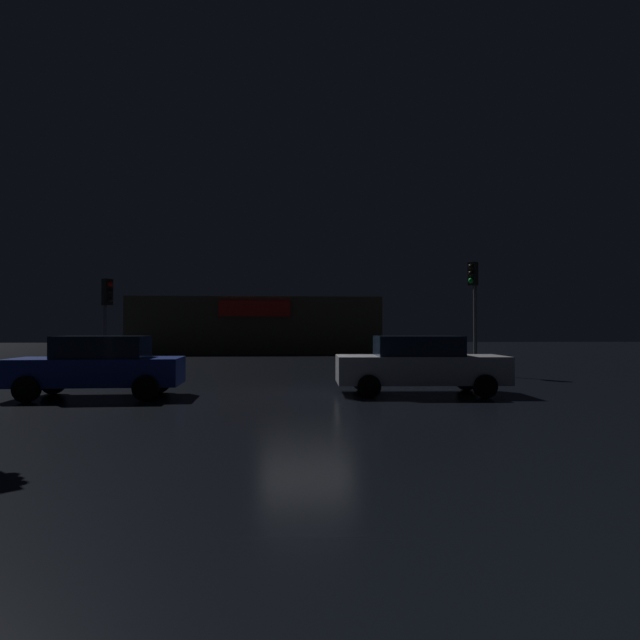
{
  "coord_description": "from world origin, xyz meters",
  "views": [
    {
      "loc": [
        -0.67,
        -15.4,
        1.78
      ],
      "look_at": [
        0.77,
        6.25,
        2.12
      ],
      "focal_mm": 31.8,
      "sensor_mm": 36.0,
      "label": 1
    }
  ],
  "objects_px": {
    "store_building": "(257,326)",
    "traffic_signal_cross_right": "(107,305)",
    "traffic_signal_opposite": "(474,294)",
    "car_far": "(99,366)",
    "car_near": "(420,364)"
  },
  "relations": [
    {
      "from": "car_near",
      "to": "car_far",
      "type": "relative_size",
      "value": 1.07
    },
    {
      "from": "traffic_signal_opposite",
      "to": "traffic_signal_cross_right",
      "type": "bearing_deg",
      "value": -179.26
    },
    {
      "from": "car_far",
      "to": "traffic_signal_cross_right",
      "type": "bearing_deg",
      "value": 105.22
    },
    {
      "from": "traffic_signal_opposite",
      "to": "car_near",
      "type": "bearing_deg",
      "value": -120.33
    },
    {
      "from": "traffic_signal_opposite",
      "to": "traffic_signal_cross_right",
      "type": "height_order",
      "value": "traffic_signal_opposite"
    },
    {
      "from": "store_building",
      "to": "traffic_signal_cross_right",
      "type": "xyz_separation_m",
      "value": [
        -4.56,
        -22.08,
        0.61
      ]
    },
    {
      "from": "store_building",
      "to": "traffic_signal_opposite",
      "type": "height_order",
      "value": "traffic_signal_opposite"
    },
    {
      "from": "store_building",
      "to": "traffic_signal_opposite",
      "type": "relative_size",
      "value": 4.1
    },
    {
      "from": "store_building",
      "to": "traffic_signal_cross_right",
      "type": "relative_size",
      "value": 4.94
    },
    {
      "from": "traffic_signal_opposite",
      "to": "car_far",
      "type": "xyz_separation_m",
      "value": [
        -12.19,
        -6.47,
        -2.31
      ]
    },
    {
      "from": "store_building",
      "to": "car_near",
      "type": "bearing_deg",
      "value": -78.65
    },
    {
      "from": "store_building",
      "to": "traffic_signal_opposite",
      "type": "bearing_deg",
      "value": -66.89
    },
    {
      "from": "car_far",
      "to": "traffic_signal_opposite",
      "type": "bearing_deg",
      "value": 27.97
    },
    {
      "from": "traffic_signal_opposite",
      "to": "car_far",
      "type": "distance_m",
      "value": 13.99
    },
    {
      "from": "store_building",
      "to": "car_far",
      "type": "xyz_separation_m",
      "value": [
        -2.85,
        -28.37,
        -1.21
      ]
    }
  ]
}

